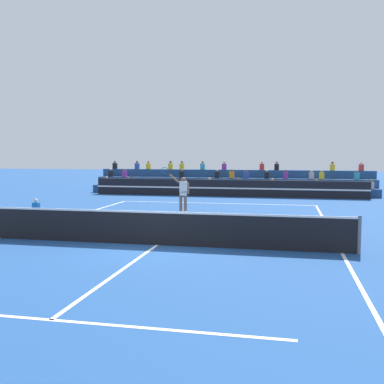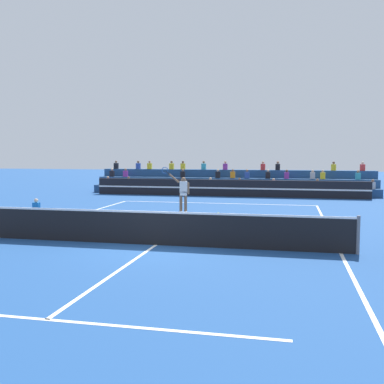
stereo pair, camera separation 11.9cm
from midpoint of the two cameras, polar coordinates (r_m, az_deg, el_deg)
The scene contains 8 objects.
ground_plane at distance 14.09m, azimuth -4.70°, elevation -6.74°, with size 120.00×120.00×0.00m, color navy.
court_lines at distance 14.09m, azimuth -4.70°, elevation -6.72°, with size 11.10×23.90×0.01m.
tennis_net at distance 13.99m, azimuth -4.71°, elevation -4.55°, with size 12.00×0.10×1.10m.
sponsor_banner_wall at distance 29.68m, azimuth 4.26°, elevation 0.50°, with size 18.00×0.26×1.10m.
bleacher_stand at distance 32.18m, azimuth 4.86°, elevation 1.03°, with size 19.64×2.85×2.28m.
ball_kid_courtside at distance 21.08m, azimuth -19.33°, elevation -2.19°, with size 0.30×0.36×0.84m.
tennis_player at distance 21.39m, azimuth -1.36°, elevation -0.06°, with size 1.33×0.49×2.26m.
tennis_ball at distance 21.24m, azimuth 3.19°, elevation -2.67°, with size 0.07×0.07×0.07m, color #C6DB33.
Camera 1 is at (3.92, -13.23, 2.86)m, focal length 42.00 mm.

